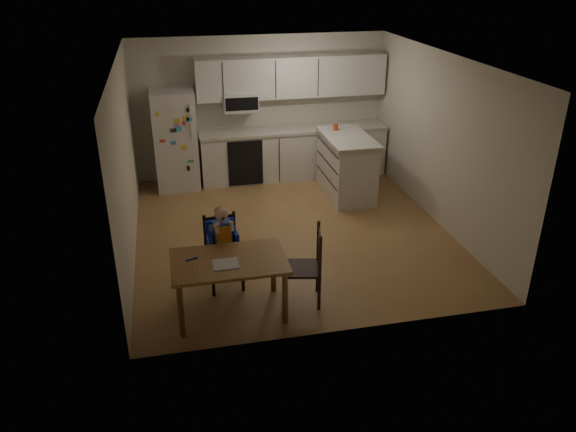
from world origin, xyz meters
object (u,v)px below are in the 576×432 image
(refrigerator, at_px, (175,140))
(red_cup, at_px, (336,127))
(dining_table, at_px, (229,267))
(kitchen_island, at_px, (346,165))
(chair_side, at_px, (311,261))
(chair_booster, at_px, (222,238))

(refrigerator, relative_size, red_cup, 15.78)
(refrigerator, xyz_separation_m, dining_table, (0.41, -4.03, -0.26))
(kitchen_island, height_order, red_cup, red_cup)
(red_cup, distance_m, chair_side, 3.67)
(kitchen_island, bearing_deg, chair_side, -114.87)
(kitchen_island, bearing_deg, red_cup, 105.06)
(kitchen_island, distance_m, chair_side, 3.33)
(red_cup, xyz_separation_m, chair_side, (-1.30, -3.39, -0.55))
(chair_booster, distance_m, chair_side, 1.12)
(dining_table, height_order, chair_booster, chair_booster)
(red_cup, height_order, chair_side, red_cup)
(red_cup, distance_m, dining_table, 4.12)
(refrigerator, xyz_separation_m, chair_side, (1.36, -4.00, -0.31))
(kitchen_island, relative_size, chair_side, 1.47)
(chair_booster, bearing_deg, chair_side, -37.53)
(kitchen_island, height_order, dining_table, kitchen_island)
(chair_side, bearing_deg, red_cup, 171.16)
(kitchen_island, relative_size, chair_booster, 1.31)
(dining_table, bearing_deg, chair_booster, 90.42)
(kitchen_island, relative_size, dining_table, 1.10)
(refrigerator, xyz_separation_m, chair_booster, (0.41, -3.42, -0.21))
(red_cup, bearing_deg, chair_side, -111.03)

